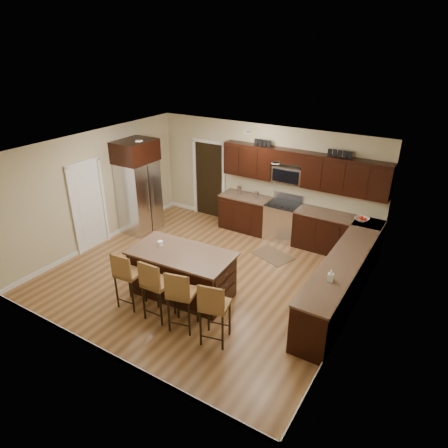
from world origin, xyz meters
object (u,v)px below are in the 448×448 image
Objects in this scene: range at (282,221)px; stool_left at (126,274)px; stool_right at (181,294)px; island at (182,275)px; refrigerator at (138,186)px; stool_extra at (214,306)px; stool_mid at (155,284)px.

stool_left reaches higher than range.
stool_right is at bearing -90.51° from range.
range reaches higher than island.
range is 0.98× the size of stool_left.
refrigerator is at bearing 127.79° from stool_right.
refrigerator reaches higher than stool_right.
island is 1.75× the size of stool_extra.
stool_mid is at bearing 166.62° from stool_right.
stool_right is at bearing -57.33° from island.
refrigerator reaches higher than stool_left.
refrigerator is at bearing 134.46° from stool_mid.
island is at bearing 112.52° from stool_right.
stool_right reaches higher than island.
island is 1.09m from stool_right.
island is 1.55m from stool_extra.
refrigerator is 2.02× the size of stool_extra.
range is at bearing 74.88° from island.
stool_right is (1.22, -0.00, 0.02)m from stool_left.
stool_mid reaches higher than stool_right.
range is at bearing 23.74° from refrigerator.
stool_left is at bearing -128.82° from island.
range is 4.10m from stool_mid.
stool_extra is at bearing -33.58° from refrigerator.
refrigerator is (-2.04, 2.60, 0.50)m from stool_left.
stool_right is 1.00× the size of stool_extra.
stool_extra is (0.65, 0.00, 0.00)m from stool_right.
range is at bearing 67.46° from stool_left.
island is at bearing -101.58° from range.
range is 0.55× the size of island.
stool_right is (0.62, -0.85, 0.30)m from island.
refrigerator is (-3.30, -1.45, 0.73)m from range.
stool_mid is at bearing -88.70° from island.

